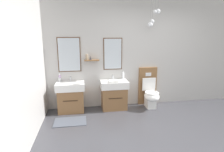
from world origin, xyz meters
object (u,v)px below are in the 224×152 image
at_px(vanity_sink_right, 114,94).
at_px(toilet, 149,92).
at_px(vanity_sink_left, 71,96).
at_px(folded_hand_towel, 113,81).
at_px(toothbrush_cup, 60,79).
at_px(soap_dispenser, 123,76).

relative_size(vanity_sink_right, toilet, 0.72).
xyz_separation_m(vanity_sink_left, folded_hand_towel, (1.02, -0.13, 0.36)).
bearing_deg(toothbrush_cup, vanity_sink_left, -30.99).
bearing_deg(soap_dispenser, toilet, -14.53).
bearing_deg(vanity_sink_left, folded_hand_towel, -7.36).
bearing_deg(vanity_sink_right, vanity_sink_left, 180.00).
bearing_deg(soap_dispenser, toothbrush_cup, -179.64).
bearing_deg(toilet, folded_hand_towel, -172.73).
height_order(toothbrush_cup, folded_hand_towel, toothbrush_cup).
relative_size(soap_dispenser, folded_hand_towel, 0.91).
bearing_deg(vanity_sink_right, soap_dispenser, 31.56).
bearing_deg(vanity_sink_right, toothbrush_cup, 173.36).
relative_size(toilet, folded_hand_towel, 4.55).
xyz_separation_m(toothbrush_cup, soap_dispenser, (1.58, 0.01, 0.03)).
xyz_separation_m(vanity_sink_right, soap_dispenser, (0.26, 0.16, 0.43)).
bearing_deg(toothbrush_cup, toilet, -4.12).
distance_m(toothbrush_cup, soap_dispenser, 1.58).
relative_size(vanity_sink_left, toilet, 0.72).
bearing_deg(toothbrush_cup, soap_dispenser, 0.36).
distance_m(vanity_sink_left, toilet, 1.98).
relative_size(vanity_sink_left, toothbrush_cup, 3.58).
bearing_deg(soap_dispenser, vanity_sink_right, -148.44).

